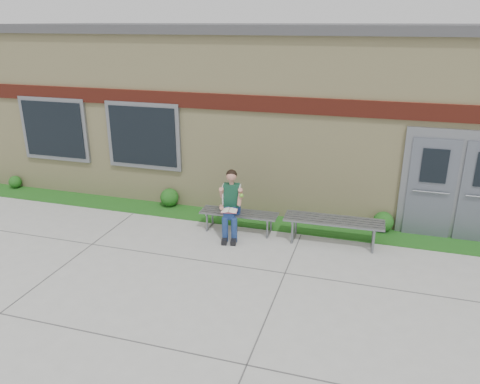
% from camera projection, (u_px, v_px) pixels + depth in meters
% --- Properties ---
extents(ground, '(80.00, 80.00, 0.00)m').
position_uv_depth(ground, '(224.00, 279.00, 8.25)').
color(ground, '#9E9E99').
rests_on(ground, ground).
extents(grass_strip, '(16.00, 0.80, 0.02)m').
position_uv_depth(grass_strip, '(260.00, 221.00, 10.58)').
color(grass_strip, '#144B14').
rests_on(grass_strip, ground).
extents(school_building, '(16.20, 6.22, 4.20)m').
position_uv_depth(school_building, '(292.00, 105.00, 12.90)').
color(school_building, beige).
rests_on(school_building, ground).
extents(bench_left, '(1.67, 0.50, 0.43)m').
position_uv_depth(bench_left, '(239.00, 217.00, 10.02)').
color(bench_left, slate).
rests_on(bench_left, ground).
extents(bench_right, '(2.00, 0.60, 0.52)m').
position_uv_depth(bench_right, '(333.00, 225.00, 9.45)').
color(bench_right, slate).
rests_on(bench_right, ground).
extents(girl, '(0.56, 0.90, 1.39)m').
position_uv_depth(girl, '(231.00, 203.00, 9.73)').
color(girl, navy).
rests_on(girl, ground).
extents(shrub_west, '(0.33, 0.33, 0.33)m').
position_uv_depth(shrub_west, '(15.00, 182.00, 12.62)').
color(shrub_west, '#144B14').
rests_on(shrub_west, grass_strip).
extents(shrub_mid, '(0.44, 0.44, 0.44)m').
position_uv_depth(shrub_mid, '(169.00, 197.00, 11.36)').
color(shrub_mid, '#144B14').
rests_on(shrub_mid, grass_strip).
extents(shrub_east, '(0.43, 0.43, 0.43)m').
position_uv_depth(shrub_east, '(383.00, 222.00, 10.01)').
color(shrub_east, '#144B14').
rests_on(shrub_east, grass_strip).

